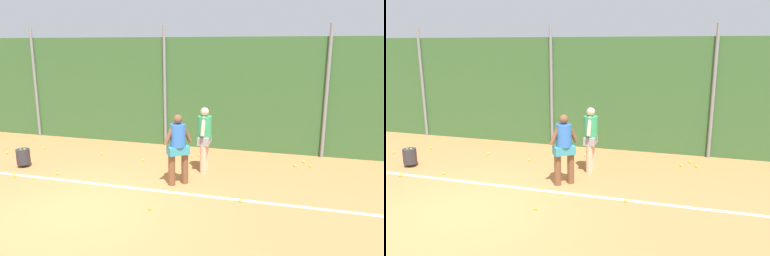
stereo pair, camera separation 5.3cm
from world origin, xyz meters
TOP-DOWN VIEW (x-y plane):
  - ground_plane at (0.00, 1.55)m, footprint 26.43×26.43m
  - hedge_fence_backdrop at (0.00, 5.30)m, footprint 17.18×0.25m
  - fence_post_left at (-4.96, 5.12)m, footprint 0.10×0.10m
  - fence_post_center at (0.00, 5.12)m, footprint 0.10×0.10m
  - fence_post_right at (4.96, 5.12)m, footprint 0.10×0.10m
  - court_baseline_paint at (0.00, 1.35)m, footprint 12.55×0.10m
  - player_foreground_near at (1.49, 1.90)m, footprint 0.60×0.54m
  - player_midcourt at (1.86, 3.00)m, footprint 0.37×0.79m
  - ball_hopper at (-3.02, 1.97)m, footprint 0.36×0.36m
  - tennis_ball_0 at (-0.05, 3.31)m, footprint 0.07×0.07m
  - tennis_ball_1 at (1.36, 0.37)m, footprint 0.07×0.07m
  - tennis_ball_2 at (-1.73, 1.64)m, footprint 0.07×0.07m
  - tennis_ball_3 at (0.75, 4.19)m, footprint 0.07×0.07m
  - tennis_ball_4 at (-1.51, 3.55)m, footprint 0.07×0.07m
  - tennis_ball_5 at (-3.63, 3.60)m, footprint 0.07×0.07m
  - tennis_ball_6 at (3.08, 1.26)m, footprint 0.07×0.07m
  - tennis_ball_7 at (-2.81, 1.34)m, footprint 0.07×0.07m
  - tennis_ball_8 at (1.38, 4.23)m, footprint 0.07×0.07m
  - tennis_ball_9 at (4.44, 4.42)m, footprint 0.07×0.07m
  - tennis_ball_10 at (4.20, 4.01)m, footprint 0.07×0.07m
  - tennis_ball_11 at (-4.40, 2.86)m, footprint 0.07×0.07m
  - tennis_ball_12 at (-2.69, 1.20)m, footprint 0.07×0.07m
  - tennis_ball_13 at (4.61, 4.09)m, footprint 0.07×0.07m

SIDE VIEW (x-z plane):
  - ground_plane at x=0.00m, z-range 0.00..0.00m
  - court_baseline_paint at x=0.00m, z-range 0.00..0.01m
  - tennis_ball_0 at x=-0.05m, z-range 0.00..0.07m
  - tennis_ball_1 at x=1.36m, z-range 0.00..0.07m
  - tennis_ball_2 at x=-1.73m, z-range 0.00..0.07m
  - tennis_ball_3 at x=0.75m, z-range 0.00..0.07m
  - tennis_ball_4 at x=-1.51m, z-range 0.00..0.07m
  - tennis_ball_5 at x=-3.63m, z-range 0.00..0.07m
  - tennis_ball_6 at x=3.08m, z-range 0.00..0.07m
  - tennis_ball_7 at x=-2.81m, z-range 0.00..0.07m
  - tennis_ball_8 at x=1.38m, z-range 0.00..0.07m
  - tennis_ball_9 at x=4.44m, z-range 0.00..0.07m
  - tennis_ball_10 at x=4.20m, z-range 0.00..0.07m
  - tennis_ball_11 at x=-4.40m, z-range 0.00..0.07m
  - tennis_ball_12 at x=-2.69m, z-range 0.00..0.07m
  - tennis_ball_13 at x=4.61m, z-range 0.00..0.07m
  - ball_hopper at x=-3.02m, z-range 0.03..0.55m
  - player_midcourt at x=1.86m, z-range 0.10..1.82m
  - player_foreground_near at x=1.49m, z-range 0.11..1.82m
  - hedge_fence_backdrop at x=0.00m, z-range 0.00..3.53m
  - fence_post_left at x=-4.96m, z-range 0.00..3.88m
  - fence_post_center at x=0.00m, z-range 0.00..3.88m
  - fence_post_right at x=4.96m, z-range 0.00..3.88m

